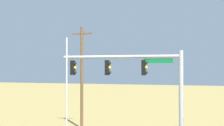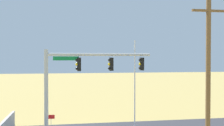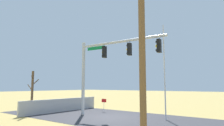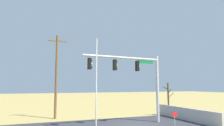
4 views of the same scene
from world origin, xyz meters
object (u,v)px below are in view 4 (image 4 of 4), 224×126
Objects in this scene: flagpole at (96,84)px; open_sign at (175,116)px; bare_tree at (168,99)px; utility_pole at (56,75)px; signal_mast at (136,74)px.

flagpole is 5.85× the size of open_sign.
flagpole is 7.16m from open_sign.
open_sign is at bearing -122.85° from bare_tree.
flagpole is at bearing -73.45° from utility_pole.
flagpole is at bearing 172.73° from open_sign.
open_sign is at bearing -7.27° from flagpole.
utility_pole is (-6.58, 5.75, 0.05)m from signal_mast.
bare_tree reaches higher than open_sign.
utility_pole is at bearing 138.89° from signal_mast.
signal_mast is 2.06× the size of bare_tree.
open_sign is at bearing -43.13° from utility_pole.
flagpole is (-4.39, -1.65, -0.99)m from signal_mast.
bare_tree is at bearing 24.57° from flagpole.
utility_pole is 12.90m from bare_tree.
open_sign is (8.79, -8.23, -3.70)m from utility_pole.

